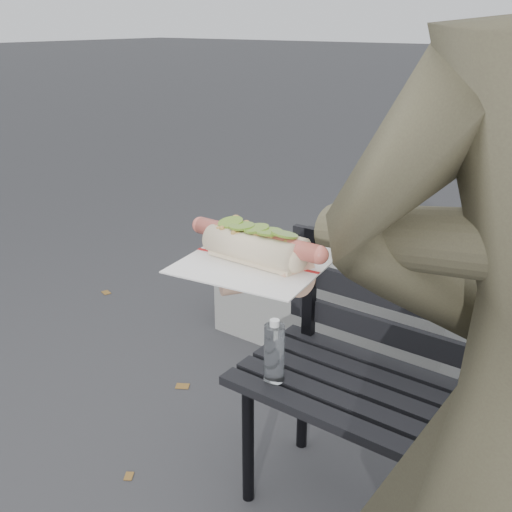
% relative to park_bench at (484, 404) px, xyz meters
% --- Properties ---
extents(park_bench, '(1.50, 0.44, 0.88)m').
position_rel_park_bench_xyz_m(park_bench, '(0.00, 0.00, 0.00)').
color(park_bench, black).
rests_on(park_bench, ground).
extents(concrete_block, '(1.20, 0.40, 0.40)m').
position_rel_park_bench_xyz_m(concrete_block, '(-0.92, 0.82, -0.32)').
color(concrete_block, slate).
rests_on(concrete_block, ground).
extents(held_hotdog, '(0.63, 0.32, 0.20)m').
position_rel_park_bench_xyz_m(held_hotdog, '(0.06, -0.82, 0.73)').
color(held_hotdog, '#443D2D').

